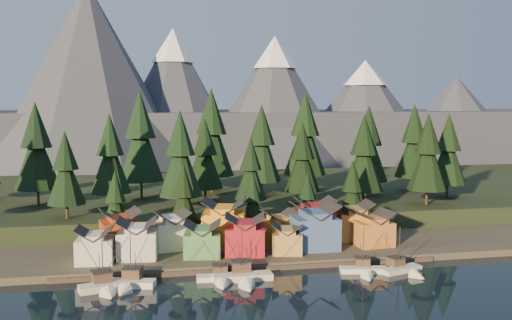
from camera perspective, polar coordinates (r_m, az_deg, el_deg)
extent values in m
plane|color=black|center=(104.70, 1.26, -13.39)|extent=(500.00, 500.00, 0.00)
cube|color=#3B352B|center=(142.24, -2.32, -7.93)|extent=(400.00, 50.00, 1.50)
cube|color=black|center=(190.37, -4.71, -3.78)|extent=(420.00, 100.00, 6.00)
cube|color=#433830|center=(119.94, -0.50, -10.64)|extent=(80.00, 4.00, 1.00)
cube|color=#3F4451|center=(337.78, -7.72, 2.36)|extent=(560.00, 160.00, 30.00)
cone|color=#3F4451|center=(277.71, -16.36, 7.67)|extent=(100.00, 100.00, 90.00)
cone|color=#3F4451|center=(295.01, -8.21, 5.96)|extent=(80.00, 80.00, 72.00)
cone|color=white|center=(296.44, -8.29, 11.26)|extent=(22.40, 22.40, 17.28)
cone|color=#3F4451|center=(290.31, 1.88, 5.63)|extent=(84.00, 84.00, 68.00)
cone|color=white|center=(291.44, 1.90, 10.72)|extent=(23.52, 23.52, 16.32)
cone|color=#3F4451|center=(322.46, 10.80, 4.65)|extent=(92.00, 92.00, 58.00)
cone|color=white|center=(322.85, 10.87, 8.56)|extent=(25.76, 25.76, 13.92)
cone|color=#3F4451|center=(356.50, 19.28, 3.88)|extent=(88.00, 88.00, 50.00)
cube|color=beige|center=(110.98, -14.98, -12.27)|extent=(9.45, 5.48, 1.71)
cone|color=beige|center=(106.42, -14.41, -13.04)|extent=(3.91, 3.79, 3.21)
cube|color=black|center=(111.17, -14.97, -12.58)|extent=(9.68, 5.59, 0.37)
cube|color=brown|center=(112.01, -15.18, -11.22)|extent=(4.16, 4.01, 1.93)
cube|color=#2A2727|center=(111.71, -15.19, -10.69)|extent=(4.42, 4.27, 0.21)
cylinder|color=black|center=(109.91, -15.12, -9.40)|extent=(0.19, 0.19, 9.63)
cylinder|color=black|center=(113.34, -15.39, -10.23)|extent=(0.15, 0.15, 4.71)
cube|color=silver|center=(111.87, -12.46, -12.07)|extent=(9.75, 5.43, 1.68)
cone|color=silver|center=(107.24, -13.22, -12.87)|extent=(3.86, 3.86, 3.15)
cube|color=black|center=(112.06, -12.45, -12.37)|extent=(9.98, 5.54, 0.37)
cube|color=brown|center=(112.94, -12.24, -11.02)|extent=(4.06, 3.91, 1.89)
cube|color=#2A2727|center=(112.65, -12.25, -10.51)|extent=(4.32, 4.17, 0.21)
cylinder|color=black|center=(110.85, -12.44, -9.26)|extent=(0.19, 0.19, 9.46)
cylinder|color=black|center=(114.31, -11.99, -10.05)|extent=(0.15, 0.15, 4.62)
cube|color=silver|center=(113.20, -3.55, -11.76)|extent=(9.46, 3.23, 1.42)
cone|color=silver|center=(108.35, -3.34, -12.56)|extent=(2.85, 3.34, 2.66)
cube|color=black|center=(113.36, -3.55, -12.01)|extent=(9.69, 3.29, 0.31)
cube|color=#503A2A|center=(114.42, -3.62, -10.85)|extent=(2.99, 2.83, 1.59)
cube|color=#2A2727|center=(114.18, -3.63, -10.42)|extent=(3.18, 3.02, 0.18)
cylinder|color=black|center=(112.44, -3.59, -9.41)|extent=(0.16, 0.16, 7.97)
cylinder|color=black|center=(115.93, -3.70, -9.99)|extent=(0.12, 0.12, 3.90)
cube|color=beige|center=(113.05, -1.35, -11.73)|extent=(11.55, 3.37, 1.79)
cone|color=beige|center=(107.12, -0.73, -12.72)|extent=(3.36, 3.95, 3.36)
cube|color=black|center=(113.25, -1.35, -12.05)|extent=(11.83, 3.43, 0.39)
cube|color=brown|center=(114.54, -1.54, -10.59)|extent=(3.59, 3.36, 2.02)
cube|color=#2A2727|center=(114.23, -1.54, -10.05)|extent=(3.81, 3.59, 0.22)
cylinder|color=black|center=(112.10, -1.42, -8.75)|extent=(0.20, 0.20, 10.08)
cylinder|color=black|center=(116.38, -1.75, -9.52)|extent=(0.16, 0.16, 4.93)
cube|color=silver|center=(119.93, 10.71, -10.84)|extent=(9.89, 4.56, 1.45)
cone|color=silver|center=(115.01, 11.20, -11.57)|extent=(3.31, 3.73, 2.71)
cube|color=black|center=(120.08, 10.70, -11.09)|extent=(10.13, 4.65, 0.32)
cube|color=brown|center=(121.19, 10.56, -9.97)|extent=(3.38, 3.24, 1.63)
cube|color=#2A2727|center=(120.95, 10.57, -9.56)|extent=(3.59, 3.45, 0.18)
cylinder|color=black|center=(119.22, 10.70, -8.57)|extent=(0.16, 0.16, 8.14)
cylinder|color=black|center=(122.73, 10.40, -9.15)|extent=(0.13, 0.13, 3.98)
cube|color=beige|center=(121.81, 14.29, -10.65)|extent=(9.49, 5.39, 1.47)
cone|color=beige|center=(118.41, 15.98, -11.18)|extent=(3.57, 3.79, 2.75)
cube|color=black|center=(121.96, 14.29, -10.90)|extent=(9.72, 5.50, 0.32)
cube|color=#4E3F29|center=(122.58, 13.77, -9.85)|extent=(3.63, 3.52, 1.65)
cube|color=#2A2727|center=(122.34, 13.78, -9.43)|extent=(3.87, 3.75, 0.18)
cylinder|color=black|center=(120.95, 14.17, -8.41)|extent=(0.17, 0.17, 8.26)
cylinder|color=black|center=(123.59, 13.18, -9.09)|extent=(0.13, 0.13, 4.04)
cube|color=beige|center=(123.32, -15.78, -8.70)|extent=(7.83, 6.97, 5.10)
cube|color=beige|center=(122.61, -15.82, -7.31)|extent=(4.50, 6.62, 1.04)
cube|color=beige|center=(124.59, -11.77, -8.27)|extent=(8.72, 7.90, 5.87)
cube|color=beige|center=(123.80, -11.80, -6.70)|extent=(5.06, 7.44, 1.14)
cube|color=#488145|center=(124.29, -5.37, -8.38)|extent=(8.76, 8.34, 5.12)
cube|color=#488145|center=(123.58, -5.38, -7.00)|extent=(5.33, 7.63, 1.08)
cube|color=maroon|center=(125.48, -1.11, -8.02)|extent=(9.71, 8.92, 5.98)
cube|color=maroon|center=(124.68, -1.11, -6.43)|extent=(5.94, 8.06, 1.19)
cube|color=#AF873E|center=(126.40, 3.08, -8.25)|extent=(7.59, 7.59, 4.60)
cube|color=#AF873E|center=(125.77, 3.09, -7.04)|extent=(4.73, 6.89, 0.91)
cube|color=#3A568B|center=(130.24, 5.89, -7.26)|extent=(9.83, 8.29, 7.23)
cube|color=#3A568B|center=(129.35, 5.91, -5.41)|extent=(5.42, 8.11, 1.38)
cube|color=#BA712F|center=(135.42, 11.58, -7.21)|extent=(8.74, 7.84, 5.56)
cube|color=#BA712F|center=(134.72, 11.61, -5.83)|extent=(5.11, 7.34, 1.14)
cube|color=#963517|center=(132.49, -13.40, -7.33)|extent=(9.67, 8.96, 6.46)
cube|color=#963517|center=(131.70, -13.44, -5.72)|extent=(5.98, 8.03, 1.17)
cube|color=beige|center=(131.21, -8.43, -7.42)|extent=(8.80, 8.42, 6.21)
cube|color=beige|center=(130.44, -8.46, -5.87)|extent=(5.39, 7.66, 1.07)
cube|color=orange|center=(135.18, -3.21, -6.75)|extent=(11.44, 10.37, 7.30)
cube|color=orange|center=(134.32, -3.22, -4.95)|extent=(7.15, 9.16, 1.37)
cube|color=#AF7D2D|center=(134.99, 2.35, -7.19)|extent=(8.41, 7.29, 5.33)
cube|color=#AF7D2D|center=(134.32, 2.35, -5.86)|extent=(5.03, 6.65, 1.06)
cube|color=maroon|center=(139.26, 5.86, -6.44)|extent=(9.74, 8.81, 7.10)
cube|color=maroon|center=(138.45, 5.88, -4.75)|extent=(5.63, 8.32, 1.28)
cube|color=olive|center=(140.34, 9.78, -6.50)|extent=(8.92, 8.47, 6.64)
cube|color=olive|center=(139.58, 9.80, -4.94)|extent=(5.25, 7.93, 1.15)
cylinder|color=#332319|center=(168.89, -20.94, -3.45)|extent=(0.70, 0.70, 5.06)
cone|color=black|center=(167.57, -21.07, 0.26)|extent=(12.37, 12.37, 17.44)
cone|color=black|center=(167.02, -21.18, 3.33)|extent=(8.44, 8.44, 12.66)
cylinder|color=#332319|center=(148.02, -18.37, -4.85)|extent=(0.70, 0.70, 3.81)
cone|color=black|center=(146.78, -18.47, -1.68)|extent=(9.31, 9.31, 13.12)
cone|color=black|center=(146.10, -18.55, 0.96)|extent=(6.35, 6.35, 9.52)
cylinder|color=#332319|center=(158.87, -14.27, -3.90)|extent=(0.70, 0.70, 4.52)
cone|color=black|center=(157.57, -14.35, -0.39)|extent=(11.04, 11.04, 15.56)
cone|color=black|center=(156.95, -14.43, 2.53)|extent=(7.53, 7.53, 11.29)
cylinder|color=#332319|center=(173.39, -11.39, -2.85)|extent=(0.70, 0.70, 5.66)
cone|color=black|center=(172.03, -11.47, 1.19)|extent=(13.83, 13.83, 19.49)
cone|color=black|center=(171.55, -11.53, 4.54)|extent=(9.43, 9.43, 14.14)
cylinder|color=#332319|center=(149.11, -7.51, -4.36)|extent=(0.70, 0.70, 4.69)
cone|color=black|center=(147.69, -7.56, -0.47)|extent=(11.48, 11.48, 16.17)
cone|color=black|center=(147.03, -7.60, 2.76)|extent=(7.82, 7.82, 11.74)
cylinder|color=#332319|center=(164.58, -5.09, -3.47)|extent=(0.70, 0.70, 4.25)
cone|color=black|center=(163.37, -5.12, -0.27)|extent=(10.39, 10.39, 14.65)
cone|color=black|center=(162.77, -5.14, 2.37)|extent=(7.09, 7.09, 10.63)
cylinder|color=#332319|center=(149.53, -0.54, -4.52)|extent=(0.70, 0.70, 3.45)
cone|color=black|center=(148.39, -0.54, -1.68)|extent=(8.44, 8.44, 11.90)
cone|color=black|center=(147.73, -0.54, 0.68)|extent=(5.76, 5.76, 8.63)
cylinder|color=#332319|center=(174.19, 0.56, -2.82)|extent=(0.70, 0.70, 4.93)
cone|color=black|center=(172.94, 0.56, 0.68)|extent=(12.04, 12.04, 16.97)
cone|color=black|center=(172.40, 0.56, 3.58)|extent=(8.21, 8.21, 12.32)
cylinder|color=#332319|center=(159.88, 4.64, -3.77)|extent=(0.70, 0.70, 4.04)
cone|color=black|center=(158.69, 4.66, -0.65)|extent=(9.87, 9.87, 13.91)
cone|color=black|center=(158.06, 4.68, 1.93)|extent=(6.73, 6.73, 10.10)
cylinder|color=#332319|center=(185.71, 4.88, -2.21)|extent=(0.70, 0.70, 5.60)
cone|color=black|center=(184.44, 4.91, 1.53)|extent=(13.69, 13.69, 19.30)
cone|color=black|center=(184.00, 4.94, 4.62)|extent=(9.34, 9.34, 14.00)
cylinder|color=#332319|center=(160.37, 10.65, -3.75)|extent=(0.70, 0.70, 4.45)
cone|color=black|center=(159.09, 10.71, -0.32)|extent=(10.88, 10.88, 15.34)
cone|color=black|center=(158.48, 10.77, 2.53)|extent=(7.42, 7.42, 11.13)
cylinder|color=#332319|center=(177.97, 11.11, -2.76)|extent=(0.70, 0.70, 4.86)
cone|color=black|center=(176.75, 11.17, 0.62)|extent=(11.88, 11.88, 16.74)
cone|color=black|center=(176.22, 11.23, 3.42)|extent=(8.10, 8.10, 12.15)
cylinder|color=#332319|center=(166.17, 16.68, -3.55)|extent=(0.70, 0.70, 4.51)
cone|color=black|center=(164.93, 16.78, -0.19)|extent=(11.03, 11.03, 15.55)
cone|color=black|center=(164.33, 16.86, 2.59)|extent=(7.52, 7.52, 11.28)
cylinder|color=#332319|center=(190.85, 15.42, -2.28)|extent=(0.70, 0.70, 4.92)
cone|color=black|center=(189.71, 15.50, 0.91)|extent=(12.03, 12.03, 16.95)
cone|color=black|center=(189.21, 15.57, 3.55)|extent=(8.20, 8.20, 12.30)
cylinder|color=#332319|center=(181.62, -4.43, -2.35)|extent=(0.70, 0.70, 5.81)
cone|color=black|center=(180.30, -4.46, 1.62)|extent=(14.21, 14.21, 20.02)
cone|color=black|center=(179.87, -4.49, 4.90)|extent=(9.69, 9.69, 14.53)
cylinder|color=#332319|center=(180.60, 18.55, -2.89)|extent=(0.70, 0.70, 4.45)
cone|color=black|center=(179.46, 18.65, 0.15)|extent=(10.88, 10.88, 15.33)
cone|color=black|center=(178.92, 18.73, 2.68)|extent=(7.42, 7.42, 11.13)
cylinder|color=#332319|center=(140.18, -13.79, -7.35)|extent=(0.70, 0.70, 3.01)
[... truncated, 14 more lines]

